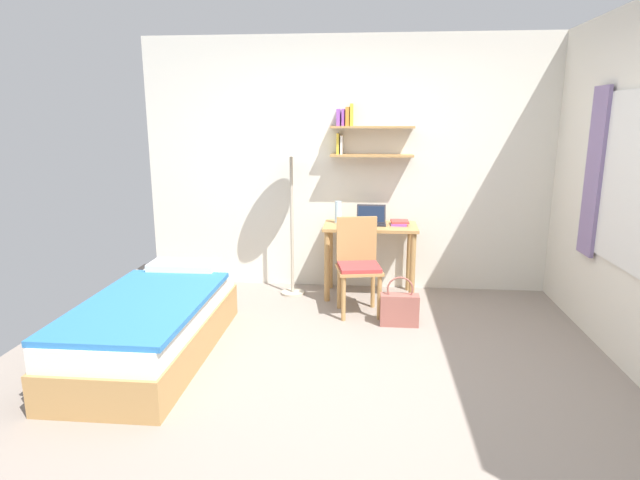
# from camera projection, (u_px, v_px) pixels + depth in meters

# --- Properties ---
(ground_plane) EXTENTS (5.28, 5.28, 0.00)m
(ground_plane) POSITION_uv_depth(u_px,v_px,m) (345.00, 371.00, 3.79)
(ground_plane) COLOR gray
(wall_back) EXTENTS (4.40, 0.27, 2.60)m
(wall_back) POSITION_uv_depth(u_px,v_px,m) (355.00, 165.00, 5.45)
(wall_back) COLOR silver
(wall_back) RESTS_ON ground_plane
(bed) EXTENTS (0.85, 1.87, 0.54)m
(bed) POSITION_uv_depth(u_px,v_px,m) (153.00, 325.00, 4.00)
(bed) COLOR #B2844C
(bed) RESTS_ON ground_plane
(desk) EXTENTS (0.93, 0.51, 0.74)m
(desk) POSITION_uv_depth(u_px,v_px,m) (370.00, 240.00, 5.29)
(desk) COLOR #B2844C
(desk) RESTS_ON ground_plane
(desk_chair) EXTENTS (0.46, 0.45, 0.89)m
(desk_chair) POSITION_uv_depth(u_px,v_px,m) (358.00, 262.00, 4.85)
(desk_chair) COLOR #B2844C
(desk_chair) RESTS_ON ground_plane
(standing_lamp) EXTENTS (0.43, 0.43, 1.65)m
(standing_lamp) POSITION_uv_depth(u_px,v_px,m) (291.00, 151.00, 5.13)
(standing_lamp) COLOR #B2A893
(standing_lamp) RESTS_ON ground_plane
(laptop) EXTENTS (0.30, 0.21, 0.19)m
(laptop) POSITION_uv_depth(u_px,v_px,m) (371.00, 219.00, 5.29)
(laptop) COLOR black
(laptop) RESTS_ON desk
(water_bottle) EXTENTS (0.07, 0.07, 0.22)m
(water_bottle) POSITION_uv_depth(u_px,v_px,m) (338.00, 212.00, 5.33)
(water_bottle) COLOR silver
(water_bottle) RESTS_ON desk
(book_stack) EXTENTS (0.18, 0.25, 0.04)m
(book_stack) POSITION_uv_depth(u_px,v_px,m) (400.00, 223.00, 5.27)
(book_stack) COLOR purple
(book_stack) RESTS_ON desk
(handbag) EXTENTS (0.34, 0.13, 0.45)m
(handbag) POSITION_uv_depth(u_px,v_px,m) (399.00, 309.00, 4.60)
(handbag) COLOR #99564C
(handbag) RESTS_ON ground_plane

